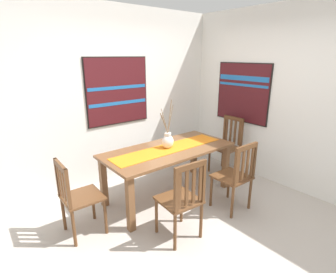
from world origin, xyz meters
name	(u,v)px	position (x,y,z in m)	size (l,w,h in m)	color
ground_plane	(199,228)	(0.00, 0.00, -0.01)	(6.40, 6.40, 0.03)	#B2A89E
wall_back	(117,97)	(0.00, 1.86, 1.35)	(6.40, 0.12, 2.70)	silver
wall_side	(290,99)	(1.86, 0.00, 1.35)	(0.12, 6.40, 2.70)	silver
dining_table	(169,156)	(0.18, 0.80, 0.62)	(1.85, 0.85, 0.73)	brown
table_runner	(169,148)	(0.18, 0.80, 0.73)	(1.70, 0.36, 0.01)	orange
centerpiece_vase	(168,141)	(0.19, 0.83, 0.84)	(0.29, 0.21, 0.65)	silver
chair_0	(236,175)	(0.63, -0.02, 0.49)	(0.43, 0.43, 0.95)	brown
chair_1	(227,144)	(1.51, 0.82, 0.50)	(0.42, 0.42, 0.97)	brown
chair_2	(77,196)	(-1.15, 0.78, 0.48)	(0.43, 0.43, 0.91)	brown
chair_3	(182,199)	(-0.29, -0.01, 0.49)	(0.45, 0.45, 0.95)	brown
painting_on_back_wall	(118,91)	(-0.03, 1.79, 1.44)	(1.05, 0.05, 1.03)	black
painting_on_side_wall	(243,93)	(1.79, 0.80, 1.37)	(0.05, 1.01, 0.99)	black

